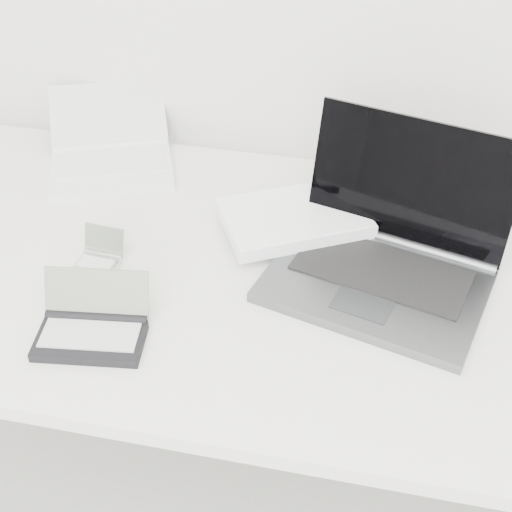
% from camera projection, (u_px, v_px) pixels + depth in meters
% --- Properties ---
extents(desk, '(1.60, 0.80, 0.73)m').
position_uv_depth(desk, '(276.00, 289.00, 1.35)').
color(desk, white).
rests_on(desk, ground).
extents(laptop_large, '(0.56, 0.46, 0.25)m').
position_uv_depth(laptop_large, '(355.00, 243.00, 1.31)').
color(laptop_large, '#585A5D').
rests_on(laptop_large, desk).
extents(netbook_open_white, '(0.36, 0.40, 0.11)m').
position_uv_depth(netbook_open_white, '(111.00, 154.00, 1.59)').
color(netbook_open_white, white).
rests_on(netbook_open_white, desk).
extents(pda_silver, '(0.08, 0.09, 0.06)m').
position_uv_depth(pda_silver, '(99.00, 259.00, 1.32)').
color(pda_silver, silver).
rests_on(pda_silver, desk).
extents(palmtop_charcoal, '(0.19, 0.16, 0.09)m').
position_uv_depth(palmtop_charcoal, '(92.00, 328.00, 1.17)').
color(palmtop_charcoal, black).
rests_on(palmtop_charcoal, desk).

